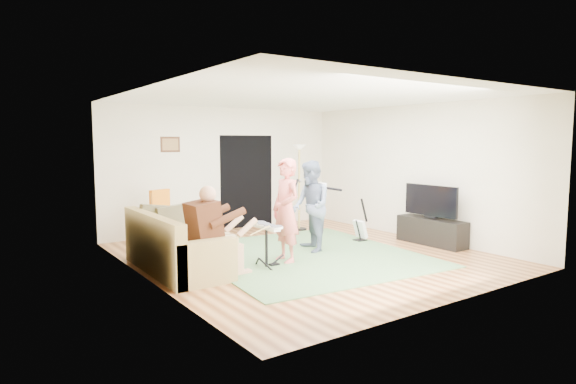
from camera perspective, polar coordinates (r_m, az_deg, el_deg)
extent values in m
plane|color=brown|center=(8.41, 2.15, -7.48)|extent=(6.00, 6.00, 0.00)
plane|color=white|center=(8.21, 2.23, 11.17)|extent=(6.00, 6.00, 0.00)
plane|color=brown|center=(7.09, -16.86, 2.43)|extent=(0.00, 2.05, 2.05)
plane|color=black|center=(11.02, -4.91, 1.24)|extent=(2.10, 0.00, 2.10)
cube|color=#3F2314|center=(10.21, -13.79, 5.49)|extent=(0.42, 0.03, 0.32)
cube|color=#4F794A|center=(8.38, 2.12, -7.47)|extent=(3.86, 4.14, 0.02)
cube|color=#A58B52|center=(7.60, -12.97, -7.38)|extent=(0.89, 1.78, 0.44)
cube|color=#A58B52|center=(7.42, -15.73, -5.99)|extent=(0.17, 2.20, 0.89)
cube|color=#A58B52|center=(8.49, -15.50, -5.39)|extent=(0.89, 0.21, 0.63)
cube|color=#A58B52|center=(6.69, -9.77, -8.32)|extent=(0.89, 0.21, 0.63)
cube|color=#4C2615|center=(6.96, -9.93, -3.66)|extent=(0.37, 0.49, 0.62)
sphere|color=tan|center=(6.93, -9.50, -0.25)|extent=(0.24, 0.24, 0.24)
cylinder|color=black|center=(7.54, -2.57, -6.49)|extent=(0.04, 0.04, 0.62)
cube|color=white|center=(7.48, -2.58, -4.25)|extent=(0.12, 0.62, 0.04)
imported|color=#DF6660|center=(7.79, -0.25, -2.21)|extent=(0.43, 0.63, 1.69)
imported|color=slate|center=(8.55, 2.70, -1.70)|extent=(0.84, 0.95, 1.63)
cube|color=black|center=(9.65, 8.54, -5.68)|extent=(0.23, 0.19, 0.03)
cube|color=white|center=(9.61, 8.56, -4.36)|extent=(0.18, 0.27, 0.36)
cylinder|color=black|center=(9.62, 9.00, -2.15)|extent=(0.19, 0.04, 0.47)
cylinder|color=black|center=(10.78, 1.33, -4.39)|extent=(0.34, 0.34, 0.03)
cylinder|color=tan|center=(10.66, 1.34, 0.38)|extent=(0.04, 0.04, 1.79)
cone|color=white|center=(10.61, 1.35, 5.31)|extent=(0.30, 0.30, 0.12)
cube|color=#D2BC88|center=(9.26, -14.06, -3.36)|extent=(0.58, 0.58, 0.04)
cube|color=orange|center=(9.40, -14.56, -1.05)|extent=(0.43, 0.23, 0.45)
cube|color=black|center=(9.62, 16.64, -4.49)|extent=(0.40, 1.40, 0.50)
cube|color=black|center=(9.49, 16.56, -0.96)|extent=(0.06, 1.17, 0.59)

